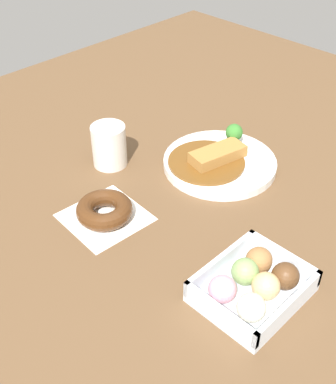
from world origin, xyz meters
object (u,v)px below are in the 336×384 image
at_px(curry_plate, 219,161).
at_px(donut_box, 254,285).
at_px(coffee_mug, 109,146).
at_px(chocolate_ring_donut, 105,210).

xyz_separation_m(curry_plate, donut_box, (0.23, 0.27, 0.01)).
bearing_deg(donut_box, curry_plate, -131.16).
xyz_separation_m(donut_box, coffee_mug, (-0.08, -0.44, 0.02)).
xyz_separation_m(chocolate_ring_donut, coffee_mug, (-0.12, -0.13, 0.03)).
height_order(donut_box, coffee_mug, coffee_mug).
bearing_deg(chocolate_ring_donut, donut_box, 98.04).
relative_size(curry_plate, chocolate_ring_donut, 1.61).
bearing_deg(curry_plate, chocolate_ring_donut, -8.83).
distance_m(curry_plate, coffee_mug, 0.23).
bearing_deg(donut_box, chocolate_ring_donut, -81.96).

